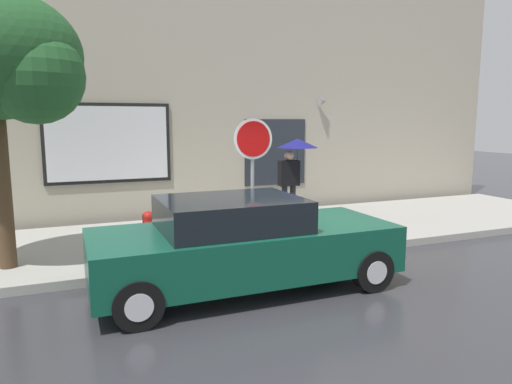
{
  "coord_description": "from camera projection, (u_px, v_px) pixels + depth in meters",
  "views": [
    {
      "loc": [
        -2.69,
        -6.39,
        2.55
      ],
      "look_at": [
        0.66,
        1.8,
        1.2
      ],
      "focal_mm": 32.7,
      "sensor_mm": 36.0,
      "label": 1
    }
  ],
  "objects": [
    {
      "name": "ground_plane",
      "position": [
        261.0,
        287.0,
        7.24
      ],
      "size": [
        60.0,
        60.0,
        0.0
      ],
      "primitive_type": "plane",
      "color": "#333338"
    },
    {
      "name": "sidewalk",
      "position": [
        206.0,
        238.0,
        9.97
      ],
      "size": [
        20.0,
        4.0,
        0.15
      ],
      "primitive_type": "cube",
      "color": "#A3A099",
      "rests_on": "ground"
    },
    {
      "name": "building_facade",
      "position": [
        176.0,
        84.0,
        11.74
      ],
      "size": [
        20.0,
        0.67,
        7.0
      ],
      "color": "#B2A893",
      "rests_on": "ground"
    },
    {
      "name": "parked_car",
      "position": [
        243.0,
        244.0,
        7.06
      ],
      "size": [
        4.57,
        1.91,
        1.42
      ],
      "color": "#0F4C38",
      "rests_on": "ground"
    },
    {
      "name": "fire_hydrant",
      "position": [
        149.0,
        232.0,
        8.52
      ],
      "size": [
        0.3,
        0.44,
        0.78
      ],
      "color": "red",
      "rests_on": "sidewalk"
    },
    {
      "name": "pedestrian_with_umbrella",
      "position": [
        295.0,
        156.0,
        11.2
      ],
      "size": [
        0.98,
        0.98,
        1.99
      ],
      "color": "black",
      "rests_on": "sidewalk"
    },
    {
      "name": "street_tree",
      "position": [
        0.0,
        60.0,
        7.21
      ],
      "size": [
        2.72,
        2.31,
        4.45
      ],
      "color": "#4C3823",
      "rests_on": "sidewalk"
    },
    {
      "name": "stop_sign",
      "position": [
        253.0,
        157.0,
        8.72
      ],
      "size": [
        0.76,
        0.1,
        2.45
      ],
      "color": "gray",
      "rests_on": "sidewalk"
    }
  ]
}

